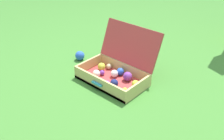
{
  "coord_description": "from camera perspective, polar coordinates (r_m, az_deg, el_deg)",
  "views": [
    {
      "loc": [
        1.26,
        -1.46,
        1.23
      ],
      "look_at": [
        0.0,
        -0.05,
        0.12
      ],
      "focal_mm": 40.44,
      "sensor_mm": 36.0,
      "label": 1
    }
  ],
  "objects": [
    {
      "name": "ground_plane",
      "position": [
        2.29,
        0.79,
        -2.1
      ],
      "size": [
        16.0,
        16.0,
        0.0
      ],
      "primitive_type": "plane",
      "color": "#3D7A2D"
    },
    {
      "name": "open_suitcase",
      "position": [
        2.25,
        1.14,
        0.21
      ],
      "size": [
        0.6,
        0.51,
        0.45
      ],
      "color": "#B23838",
      "rests_on": "ground"
    },
    {
      "name": "stray_ball_on_grass",
      "position": [
        2.62,
        -7.29,
        3.24
      ],
      "size": [
        0.09,
        0.09,
        0.09
      ],
      "primitive_type": "sphere",
      "color": "blue",
      "rests_on": "ground"
    }
  ]
}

